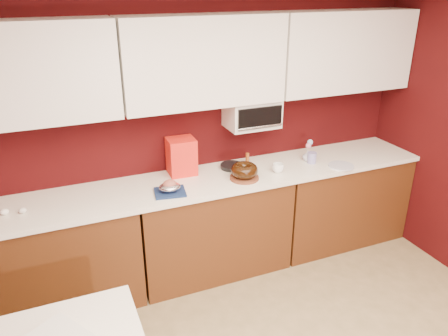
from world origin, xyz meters
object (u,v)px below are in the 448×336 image
at_px(bundt_cake, 244,170).
at_px(pandoro_box, 181,156).
at_px(blue_jar, 312,158).
at_px(coffee_mug, 278,167).
at_px(flower_vase, 308,155).
at_px(foil_ham_nest, 170,187).
at_px(toaster_oven, 252,113).

relative_size(bundt_cake, pandoro_box, 0.72).
xyz_separation_m(bundt_cake, blue_jar, (0.72, 0.09, -0.03)).
bearing_deg(coffee_mug, bundt_cake, -177.39).
bearing_deg(flower_vase, foil_ham_nest, -173.19).
bearing_deg(toaster_oven, coffee_mug, -64.41).
bearing_deg(blue_jar, pandoro_box, 168.78).
distance_m(coffee_mug, flower_vase, 0.40).
xyz_separation_m(toaster_oven, foil_ham_nest, (-0.85, -0.31, -0.42)).
distance_m(toaster_oven, bundt_cake, 0.53).
height_order(foil_ham_nest, blue_jar, blue_jar).
height_order(foil_ham_nest, coffee_mug, coffee_mug).
bearing_deg(flower_vase, bundt_cake, -168.51).
distance_m(foil_ham_nest, coffee_mug, 0.98).
bearing_deg(bundt_cake, coffee_mug, 2.61).
bearing_deg(toaster_oven, foil_ham_nest, -160.16).
height_order(coffee_mug, blue_jar, blue_jar).
bearing_deg(bundt_cake, toaster_oven, 55.59).
xyz_separation_m(foil_ham_nest, coffee_mug, (0.98, 0.03, -0.01)).
xyz_separation_m(foil_ham_nest, flower_vase, (1.36, 0.16, 0.00)).
distance_m(toaster_oven, flower_vase, 0.68).
distance_m(pandoro_box, blue_jar, 1.19).
relative_size(bundt_cake, blue_jar, 2.29).
relative_size(bundt_cake, coffee_mug, 2.37).
height_order(bundt_cake, foil_ham_nest, bundt_cake).
bearing_deg(coffee_mug, foil_ham_nest, -178.07).
bearing_deg(coffee_mug, toaster_oven, 115.59).
xyz_separation_m(toaster_oven, coffee_mug, (0.13, -0.27, -0.43)).
relative_size(blue_jar, flower_vase, 0.88).
bearing_deg(blue_jar, flower_vase, 98.29).
bearing_deg(blue_jar, foil_ham_nest, -175.64).
bearing_deg(blue_jar, coffee_mug, -169.66).
height_order(bundt_cake, coffee_mug, bundt_cake).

